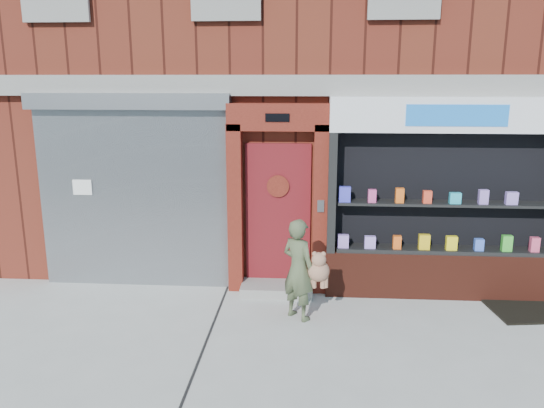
{
  "coord_description": "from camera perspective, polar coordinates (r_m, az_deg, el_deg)",
  "views": [
    {
      "loc": [
        -0.3,
        -5.98,
        3.24
      ],
      "look_at": [
        -0.78,
        1.0,
        1.59
      ],
      "focal_mm": 35.0,
      "sensor_mm": 36.0,
      "label": 1
    }
  ],
  "objects": [
    {
      "name": "ground",
      "position": [
        6.81,
        6.18,
        -15.23
      ],
      "size": [
        80.0,
        80.0,
        0.0
      ],
      "primitive_type": "plane",
      "color": "#9E9E99",
      "rests_on": "ground"
    },
    {
      "name": "building",
      "position": [
        12.0,
        5.6,
        16.86
      ],
      "size": [
        12.0,
        8.16,
        8.0
      ],
      "color": "#5A1E14",
      "rests_on": "ground"
    },
    {
      "name": "shutter_bay",
      "position": [
        8.49,
        -14.7,
        2.53
      ],
      "size": [
        3.1,
        0.3,
        3.04
      ],
      "color": "gray",
      "rests_on": "ground"
    },
    {
      "name": "red_door_bay",
      "position": [
        8.05,
        0.62,
        0.5
      ],
      "size": [
        1.52,
        0.58,
        2.9
      ],
      "color": "#4F150D",
      "rests_on": "ground"
    },
    {
      "name": "pharmacy_bay",
      "position": [
        8.27,
        18.14,
        -0.44
      ],
      "size": [
        3.5,
        0.41,
        3.0
      ],
      "color": "#511D13",
      "rests_on": "ground"
    },
    {
      "name": "woman",
      "position": [
        7.28,
        3.13,
        -7.03
      ],
      "size": [
        0.73,
        0.59,
        1.42
      ],
      "color": "#475336",
      "rests_on": "ground"
    },
    {
      "name": "doormat",
      "position": [
        8.57,
        26.23,
        -10.28
      ],
      "size": [
        1.24,
        0.94,
        0.03
      ],
      "primitive_type": "cube",
      "rotation": [
        0.0,
        0.0,
        0.13
      ],
      "color": "black",
      "rests_on": "ground"
    }
  ]
}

